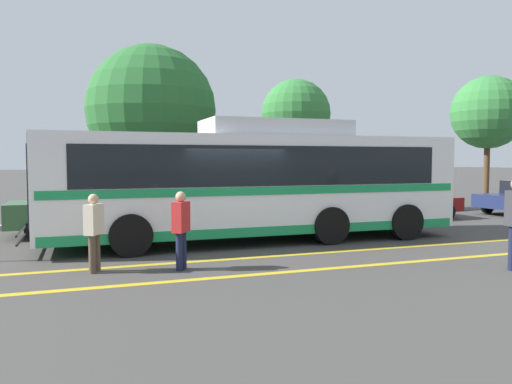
% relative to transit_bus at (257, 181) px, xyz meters
% --- Properties ---
extents(ground_plane, '(220.00, 220.00, 0.00)m').
position_rel_transit_bus_xyz_m(ground_plane, '(-0.96, -0.41, -1.66)').
color(ground_plane, '#423F3D').
extents(lane_strip_0, '(31.18, 0.20, 0.01)m').
position_rel_transit_bus_xyz_m(lane_strip_0, '(-0.02, -2.20, -1.65)').
color(lane_strip_0, gold).
rests_on(lane_strip_0, ground_plane).
extents(lane_strip_1, '(31.18, 0.20, 0.01)m').
position_rel_transit_bus_xyz_m(lane_strip_1, '(-0.02, -3.82, -1.65)').
color(lane_strip_1, gold).
rests_on(lane_strip_1, ground_plane).
extents(curb_strip, '(39.18, 0.36, 0.15)m').
position_rel_transit_bus_xyz_m(curb_strip, '(-0.02, 4.77, -1.58)').
color(curb_strip, '#99999E').
rests_on(curb_strip, ground_plane).
extents(transit_bus, '(11.52, 2.71, 3.31)m').
position_rel_transit_bus_xyz_m(transit_bus, '(0.00, 0.00, 0.00)').
color(transit_bus, white).
rests_on(transit_bus, ground_plane).
extents(parked_car_1, '(4.45, 1.90, 1.60)m').
position_rel_transit_bus_xyz_m(parked_car_1, '(-4.38, 2.91, -0.87)').
color(parked_car_1, '#335B33').
rests_on(parked_car_1, ground_plane).
extents(parked_car_2, '(4.47, 2.02, 1.56)m').
position_rel_transit_bus_xyz_m(parked_car_2, '(1.08, 2.95, -0.89)').
color(parked_car_2, maroon).
rests_on(parked_car_2, ground_plane).
extents(parked_car_3, '(4.04, 1.94, 1.36)m').
position_rel_transit_bus_xyz_m(parked_car_3, '(7.02, 2.93, -0.97)').
color(parked_car_3, maroon).
rests_on(parked_car_3, ground_plane).
extents(pedestrian_1, '(0.41, 0.47, 1.57)m').
position_rel_transit_bus_xyz_m(pedestrian_1, '(-4.33, -2.55, -0.77)').
color(pedestrian_1, brown).
rests_on(pedestrian_1, ground_plane).
extents(pedestrian_2, '(0.43, 0.47, 1.60)m').
position_rel_transit_bus_xyz_m(pedestrian_2, '(-2.67, -2.90, -0.75)').
color(pedestrian_2, '#191E38').
rests_on(pedestrian_2, ground_plane).
extents(tree_0, '(3.02, 3.02, 5.74)m').
position_rel_transit_bus_xyz_m(tree_0, '(4.42, 7.25, 2.55)').
color(tree_0, '#513823').
rests_on(tree_0, ground_plane).
extents(tree_1, '(3.54, 3.54, 6.32)m').
position_rel_transit_bus_xyz_m(tree_1, '(14.36, 6.47, 2.87)').
color(tree_1, '#513823').
rests_on(tree_1, ground_plane).
extents(tree_2, '(5.15, 5.15, 6.81)m').
position_rel_transit_bus_xyz_m(tree_2, '(-1.76, 7.60, 2.57)').
color(tree_2, '#513823').
rests_on(tree_2, ground_plane).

